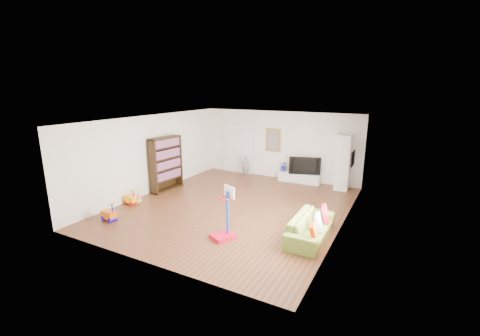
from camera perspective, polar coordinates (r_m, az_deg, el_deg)
The scene contains 25 objects.
floor at distance 10.07m, azimuth -1.08°, elevation -6.85°, with size 6.50×7.50×0.00m, color brown.
ceiling at distance 9.45m, azimuth -1.16°, elevation 8.62°, with size 6.50×7.50×0.00m, color white.
wall_back at distance 13.00m, azimuth 6.99°, elevation 4.06°, with size 6.50×0.00×2.70m, color white.
wall_front at distance 6.79m, azimuth -16.83°, elevation -5.97°, with size 6.50×0.00×2.70m, color silver.
wall_left at distance 11.57m, azimuth -15.32°, elevation 2.40°, with size 0.00×7.50×2.70m, color silver.
wall_right at distance 8.62m, azimuth 18.12°, elevation -1.79°, with size 0.00×7.50×2.70m, color silver.
navy_accent at distance 9.86m, azimuth 19.74°, elevation 3.03°, with size 0.01×3.20×1.70m, color black.
olive_wainscot at distance 10.19m, azimuth 19.11°, elevation -4.44°, with size 0.01×3.20×1.00m, color brown.
doorway at distance 13.81m, azimuth -0.48°, elevation 3.49°, with size 1.45×0.06×2.10m, color white.
painting_back at distance 13.02m, azimuth 5.92°, elevation 5.00°, with size 0.62×0.06×0.92m, color gold.
artwork_right at distance 10.12m, azimuth 19.41°, elevation 1.59°, with size 0.04×0.56×0.46m, color #7F3F8C.
media_console at distance 12.71m, azimuth 10.49°, elevation -1.69°, with size 1.62×0.40×0.38m, color silver.
tall_cabinet at distance 11.99m, azimuth 17.87°, elevation 0.91°, with size 0.47×0.47×2.01m, color white.
bookshelf at distance 11.70m, azimuth -13.00°, elevation 0.72°, with size 0.34×1.32×1.93m, color #301D0D.
sofa at distance 8.18m, azimuth 12.47°, elevation -10.18°, with size 1.97×0.77×0.58m, color olive.
basketball_hoop at distance 7.84m, azimuth -3.11°, elevation -8.01°, with size 0.45×0.55×1.32m, color red.
ride_on_yellow at distance 10.76m, azimuth -18.95°, elevation -4.82°, with size 0.38×0.24×0.51m, color #FFB40B.
ride_on_orange at distance 9.69m, azimuth -22.32°, elevation -7.16°, with size 0.40×0.25×0.53m, color #D65D0A.
ride_on_pink at distance 10.84m, azimuth -18.32°, elevation -4.63°, with size 0.38×0.23×0.50m, color #F16585.
child at distance 13.28m, azimuth 0.99°, elevation 0.35°, with size 0.32×0.21×0.88m, color gray.
tv at distance 12.50m, azimuth 11.43°, elevation 0.50°, with size 1.18×0.16×0.68m, color black.
vase_plant at distance 12.84m, azimuth 7.83°, elevation 0.37°, with size 0.36×0.31×0.40m, color #211997.
pillow_left at distance 7.53m, azimuth 12.95°, elevation -11.03°, with size 0.10×0.37×0.37m, color #AE2900.
pillow_center at distance 8.07m, azimuth 13.80°, elevation -9.33°, with size 0.10×0.39×0.39m, color white.
pillow_right at distance 8.62m, azimuth 14.93°, elevation -7.85°, with size 0.11×0.42×0.42m, color #B00D26.
Camera 1 is at (4.59, -8.20, 3.62)m, focal length 24.00 mm.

